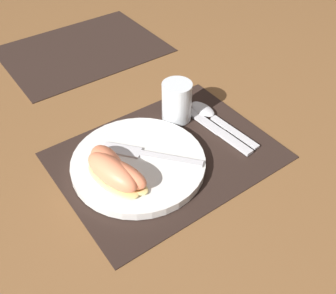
% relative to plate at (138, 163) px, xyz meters
% --- Properties ---
extents(ground_plane, '(3.00, 3.00, 0.00)m').
position_rel_plate_xyz_m(ground_plane, '(0.06, -0.01, -0.01)').
color(ground_plane, brown).
extents(placemat, '(0.41, 0.31, 0.00)m').
position_rel_plate_xyz_m(placemat, '(0.06, -0.01, -0.01)').
color(placemat, black).
rests_on(placemat, ground_plane).
extents(placemat_far, '(0.41, 0.31, 0.00)m').
position_rel_plate_xyz_m(placemat_far, '(0.12, 0.46, -0.01)').
color(placemat_far, black).
rests_on(placemat_far, ground_plane).
extents(plate, '(0.25, 0.25, 0.02)m').
position_rel_plate_xyz_m(plate, '(0.00, 0.00, 0.00)').
color(plate, white).
rests_on(plate, placemat).
extents(juice_glass, '(0.06, 0.06, 0.08)m').
position_rel_plate_xyz_m(juice_glass, '(0.14, 0.08, 0.03)').
color(juice_glass, silver).
rests_on(juice_glass, placemat).
extents(knife, '(0.03, 0.20, 0.01)m').
position_rel_plate_xyz_m(knife, '(0.18, -0.00, -0.01)').
color(knife, silver).
rests_on(knife, placemat).
extents(spoon, '(0.04, 0.19, 0.01)m').
position_rel_plate_xyz_m(spoon, '(0.21, 0.03, -0.00)').
color(spoon, silver).
rests_on(spoon, placemat).
extents(fork, '(0.14, 0.16, 0.00)m').
position_rel_plate_xyz_m(fork, '(0.02, 0.00, 0.01)').
color(fork, silver).
rests_on(fork, plate).
extents(citrus_wedge_0, '(0.07, 0.11, 0.04)m').
position_rel_plate_xyz_m(citrus_wedge_0, '(-0.06, 0.01, 0.03)').
color(citrus_wedge_0, '#F4DB84').
rests_on(citrus_wedge_0, plate).
extents(citrus_wedge_1, '(0.07, 0.13, 0.05)m').
position_rel_plate_xyz_m(citrus_wedge_1, '(-0.06, -0.02, 0.03)').
color(citrus_wedge_1, '#F4DB84').
rests_on(citrus_wedge_1, plate).
extents(citrus_wedge_2, '(0.09, 0.13, 0.04)m').
position_rel_plate_xyz_m(citrus_wedge_2, '(-0.06, -0.03, 0.03)').
color(citrus_wedge_2, '#F4DB84').
rests_on(citrus_wedge_2, plate).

